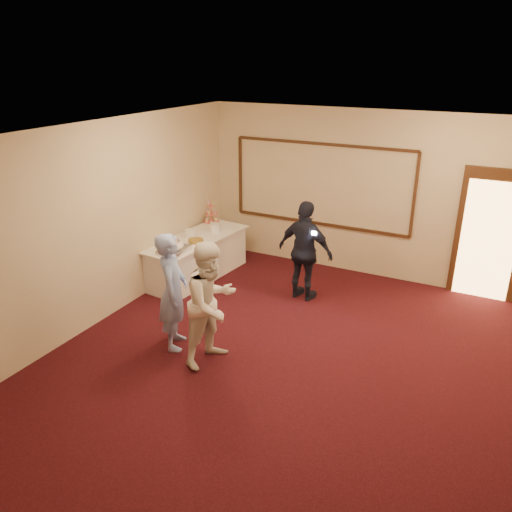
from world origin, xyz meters
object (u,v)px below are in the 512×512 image
(plate_stack_a, at_px, (190,234))
(guest, at_px, (305,251))
(pavlova_tray, at_px, (174,247))
(cupcake_stand, at_px, (211,214))
(tart, at_px, (196,241))
(man, at_px, (173,291))
(plate_stack_b, at_px, (215,228))
(woman, at_px, (212,303))
(buffet_table, at_px, (197,257))

(plate_stack_a, relative_size, guest, 0.11)
(pavlova_tray, distance_m, cupcake_stand, 1.71)
(tart, height_order, man, man)
(plate_stack_b, height_order, man, man)
(tart, relative_size, guest, 0.18)
(man, distance_m, guest, 2.44)
(man, bearing_deg, plate_stack_b, -7.35)
(man, height_order, woman, woman)
(man, xyz_separation_m, guest, (1.05, 2.20, 0.01))
(guest, bearing_deg, buffet_table, 11.60)
(plate_stack_a, distance_m, man, 2.34)
(tart, bearing_deg, plate_stack_b, 88.81)
(buffet_table, height_order, man, man)
(plate_stack_a, xyz_separation_m, tart, (0.22, -0.17, -0.05))
(man, bearing_deg, pavlova_tray, 8.92)
(buffet_table, height_order, tart, tart)
(plate_stack_b, distance_m, man, 2.68)
(buffet_table, relative_size, tart, 7.39)
(plate_stack_a, relative_size, tart, 0.62)
(man, bearing_deg, guest, -52.05)
(pavlova_tray, bearing_deg, guest, 23.14)
(cupcake_stand, distance_m, woman, 3.65)
(man, bearing_deg, plate_stack_a, 1.90)
(pavlova_tray, relative_size, plate_stack_a, 3.07)
(woman, bearing_deg, buffet_table, 51.08)
(cupcake_stand, height_order, plate_stack_a, cupcake_stand)
(pavlova_tray, xyz_separation_m, plate_stack_b, (0.08, 1.19, -0.00))
(pavlova_tray, xyz_separation_m, cupcake_stand, (-0.31, 1.68, 0.07))
(plate_stack_a, height_order, guest, guest)
(guest, bearing_deg, plate_stack_a, 12.70)
(pavlova_tray, height_order, plate_stack_b, pavlova_tray)
(pavlova_tray, bearing_deg, cupcake_stand, 100.52)
(cupcake_stand, xyz_separation_m, plate_stack_a, (0.15, -0.96, -0.08))
(plate_stack_a, distance_m, woman, 2.77)
(man, height_order, guest, guest)
(cupcake_stand, xyz_separation_m, man, (1.26, -3.03, -0.09))
(tart, relative_size, man, 0.18)
(buffet_table, relative_size, guest, 1.34)
(cupcake_stand, xyz_separation_m, guest, (2.32, -0.83, -0.09))
(buffet_table, relative_size, plate_stack_a, 11.92)
(cupcake_stand, height_order, man, man)
(woman, xyz_separation_m, guest, (0.39, 2.27, -0.00))
(cupcake_stand, xyz_separation_m, woman, (1.93, -3.10, -0.09))
(tart, distance_m, woman, 2.50)
(buffet_table, xyz_separation_m, tart, (0.14, -0.21, 0.41))
(plate_stack_b, xyz_separation_m, tart, (-0.01, -0.64, -0.05))
(cupcake_stand, height_order, tart, cupcake_stand)
(woman, height_order, guest, same)
(plate_stack_a, bearing_deg, woman, -50.24)
(cupcake_stand, distance_m, guest, 2.46)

